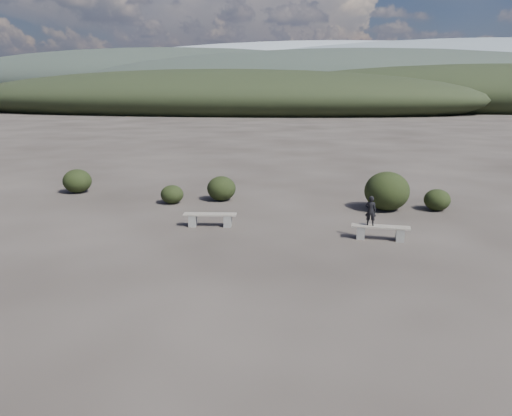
# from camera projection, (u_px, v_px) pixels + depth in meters

# --- Properties ---
(ground) EXTENTS (1200.00, 1200.00, 0.00)m
(ground) POSITION_uv_depth(u_px,v_px,m) (208.00, 276.00, 13.43)
(ground) COLOR #2B2622
(ground) RESTS_ON ground
(bench_left) EXTENTS (1.97, 0.68, 0.48)m
(bench_left) POSITION_uv_depth(u_px,v_px,m) (210.00, 219.00, 18.23)
(bench_left) COLOR slate
(bench_left) RESTS_ON ground
(bench_right) EXTENTS (1.93, 0.49, 0.48)m
(bench_right) POSITION_uv_depth(u_px,v_px,m) (380.00, 231.00, 16.63)
(bench_right) COLOR slate
(bench_right) RESTS_ON ground
(seated_person) EXTENTS (0.40, 0.29, 1.00)m
(seated_person) POSITION_uv_depth(u_px,v_px,m) (371.00, 211.00, 16.54)
(seated_person) COLOR black
(seated_person) RESTS_ON bench_right
(shrub_a) EXTENTS (1.00, 1.00, 0.82)m
(shrub_a) POSITION_uv_depth(u_px,v_px,m) (172.00, 194.00, 21.83)
(shrub_a) COLOR black
(shrub_a) RESTS_ON ground
(shrub_b) EXTENTS (1.29, 1.29, 1.10)m
(shrub_b) POSITION_uv_depth(u_px,v_px,m) (221.00, 188.00, 22.39)
(shrub_b) COLOR black
(shrub_b) RESTS_ON ground
(shrub_d) EXTENTS (1.84, 1.84, 1.61)m
(shrub_d) POSITION_uv_depth(u_px,v_px,m) (387.00, 191.00, 20.56)
(shrub_d) COLOR black
(shrub_d) RESTS_ON ground
(shrub_e) EXTENTS (1.07, 1.07, 0.89)m
(shrub_e) POSITION_uv_depth(u_px,v_px,m) (437.00, 200.00, 20.59)
(shrub_e) COLOR black
(shrub_e) RESTS_ON ground
(shrub_f) EXTENTS (1.35, 1.35, 1.14)m
(shrub_f) POSITION_uv_depth(u_px,v_px,m) (77.00, 181.00, 24.06)
(shrub_f) COLOR black
(shrub_f) RESTS_ON ground
(mountain_ridges) EXTENTS (500.00, 400.00, 56.00)m
(mountain_ridges) POSITION_uv_depth(u_px,v_px,m) (334.00, 79.00, 336.40)
(mountain_ridges) COLOR black
(mountain_ridges) RESTS_ON ground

